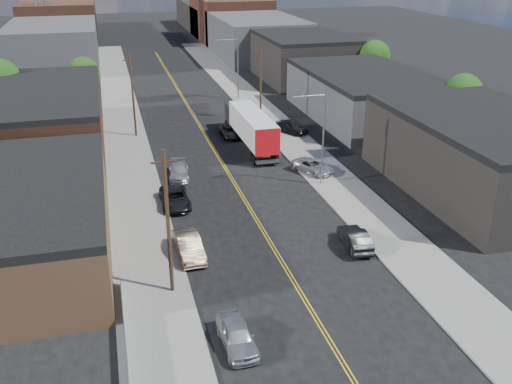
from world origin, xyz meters
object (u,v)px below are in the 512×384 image
car_left_b (189,246)px  car_right_lot_a (313,166)px  car_ahead_truck (231,132)px  semi_truck (249,125)px  car_left_a (237,335)px  car_left_d (179,171)px  car_left_c (175,198)px  car_right_oncoming (355,238)px  car_right_lot_c (292,127)px

car_left_b → car_right_lot_a: 19.89m
car_left_b → car_ahead_truck: bearing=68.3°
car_left_b → car_ahead_truck: car_left_b is taller
semi_truck → car_right_lot_a: semi_truck is taller
car_left_a → car_left_d: size_ratio=0.94×
car_left_c → car_right_lot_a: 15.05m
car_left_d → car_left_a: bearing=-83.4°
car_ahead_truck → car_right_lot_a: bearing=-68.3°
car_right_oncoming → car_right_lot_a: 15.54m
car_right_oncoming → car_right_lot_a: size_ratio=0.97×
car_left_b → semi_truck: bearing=62.9°
car_right_oncoming → car_left_a: bearing=44.5°
car_left_b → car_right_oncoming: car_left_b is taller
semi_truck → car_left_a: 36.61m
car_left_b → car_right_lot_a: size_ratio=1.06×
car_left_c → car_ahead_truck: (9.06, 18.26, -0.07)m
car_left_d → car_right_oncoming: 20.92m
car_left_a → car_ahead_truck: bearing=75.7°
car_right_lot_c → car_left_c: bearing=-162.4°
car_right_lot_a → car_ahead_truck: car_right_lot_a is taller
car_left_a → car_right_oncoming: size_ratio=0.97×
car_left_a → car_right_lot_a: size_ratio=0.94×
car_right_oncoming → car_right_lot_c: 29.03m
car_right_oncoming → car_left_c: bearing=-36.7°
semi_truck → car_left_b: 26.54m
car_right_oncoming → car_right_lot_c: bearing=-93.1°
car_left_c → car_right_lot_a: bearing=16.8°
car_left_d → car_ahead_truck: bearing=63.3°
car_left_c → car_right_lot_c: car_right_lot_c is taller
car_left_d → car_ahead_truck: 14.00m
semi_truck → car_left_b: semi_truck is taller
car_left_b → car_left_c: 9.24m
car_right_oncoming → car_right_lot_c: (4.37, 28.70, 0.16)m
semi_truck → car_right_oncoming: bearing=-86.8°
car_right_lot_c → car_right_oncoming: bearing=-127.7°
car_left_d → car_right_lot_a: bearing=-3.0°
car_left_d → car_ahead_truck: size_ratio=0.99×
semi_truck → car_right_lot_c: semi_truck is taller
car_left_d → car_ahead_truck: (7.82, 11.61, -0.02)m
semi_truck → car_left_a: semi_truck is taller
car_right_lot_a → car_ahead_truck: bearing=83.9°
car_ahead_truck → car_right_oncoming: bearing=-83.1°
car_right_lot_a → car_ahead_truck: size_ratio=0.98×
car_right_lot_c → car_ahead_truck: (-7.56, 0.69, -0.25)m
car_right_lot_a → car_right_lot_c: 13.49m
car_left_d → car_right_oncoming: (11.01, -17.78, 0.07)m
semi_truck → car_right_lot_c: bearing=22.8°
car_right_lot_c → car_ahead_truck: 7.59m
car_ahead_truck → semi_truck: bearing=-64.4°
car_left_c → car_left_a: bearing=-87.1°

